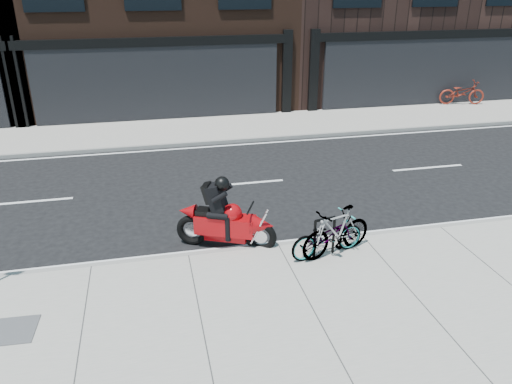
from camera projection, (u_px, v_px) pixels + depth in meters
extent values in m
plane|color=black|center=(259.00, 212.00, 12.92)|extent=(120.00, 120.00, 0.00)
cube|color=gray|center=(325.00, 334.00, 8.42)|extent=(60.00, 6.00, 0.13)
cube|color=gray|center=(215.00, 128.00, 19.83)|extent=(60.00, 3.50, 0.13)
cylinder|color=black|center=(315.00, 239.00, 10.45)|extent=(0.06, 0.06, 0.85)
cylinder|color=black|center=(334.00, 235.00, 10.62)|extent=(0.06, 0.06, 0.85)
cylinder|color=black|center=(325.00, 219.00, 10.37)|extent=(0.47, 0.15, 0.06)
imported|color=gray|center=(327.00, 236.00, 10.54)|extent=(1.82, 0.98, 0.91)
imported|color=gray|center=(336.00, 231.00, 10.55)|extent=(1.84, 1.03, 1.06)
torus|color=black|center=(260.00, 237.00, 10.97)|extent=(0.73, 0.44, 0.73)
torus|color=black|center=(192.00, 230.00, 11.26)|extent=(0.73, 0.44, 0.73)
cube|color=#96060B|center=(225.00, 224.00, 11.03)|extent=(1.38, 0.93, 0.42)
cone|color=#96060B|center=(262.00, 225.00, 10.85)|extent=(0.65, 0.65, 0.49)
sphere|color=#96060B|center=(232.00, 213.00, 10.89)|extent=(0.44, 0.44, 0.44)
cube|color=black|center=(210.00, 212.00, 10.98)|extent=(0.68, 0.53, 0.13)
cylinder|color=silver|center=(202.00, 228.00, 11.42)|extent=(0.60, 0.34, 0.10)
cube|color=black|center=(216.00, 197.00, 10.81)|extent=(0.56, 0.54, 0.65)
cube|color=black|center=(208.00, 193.00, 10.80)|extent=(0.37, 0.41, 0.45)
sphere|color=black|center=(222.00, 184.00, 10.65)|extent=(0.32, 0.32, 0.32)
imported|color=maroon|center=(462.00, 93.00, 23.07)|extent=(2.17, 1.15, 1.09)
cube|color=#4D4D4F|center=(13.00, 331.00, 8.40)|extent=(0.79, 0.79, 0.02)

